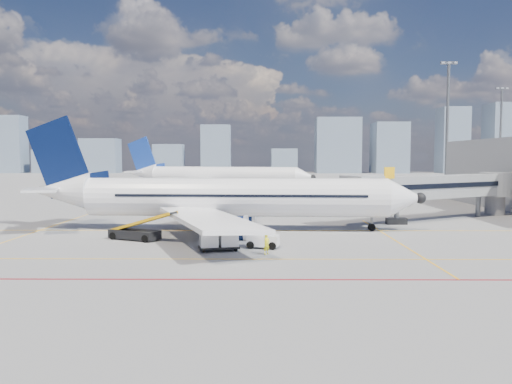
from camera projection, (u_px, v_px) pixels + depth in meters
ground at (235, 245)px, 41.82m from camera, size 420.00×420.00×0.00m
apron_markings at (225, 253)px, 37.92m from camera, size 90.00×35.12×0.01m
jet_bridge at (443, 188)px, 58.25m from camera, size 23.55×15.78×6.30m
floodlight_mast_ne at (447, 124)px, 95.44m from camera, size 3.20×0.61×25.45m
floodlight_mast_far at (501, 133)px, 130.15m from camera, size 3.20×0.61×25.45m
distant_skyline at (301, 147)px, 230.34m from camera, size 248.82×15.02×31.89m
main_aircraft at (219, 198)px, 50.12m from camera, size 40.25×35.05×11.73m
second_aircraft at (216, 177)px, 105.53m from camera, size 41.16×35.31×12.20m
baggage_tug at (261, 238)px, 40.20m from camera, size 2.71×1.99×1.71m
cargo_dolly at (219, 239)px, 38.94m from camera, size 3.38×2.07×1.73m
belt_loader at (136, 232)px, 44.11m from camera, size 6.59×4.09×2.72m
ramp_worker at (267, 244)px, 37.52m from camera, size 0.67×0.67×1.57m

